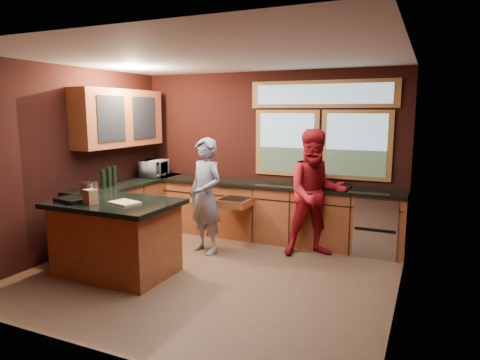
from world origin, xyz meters
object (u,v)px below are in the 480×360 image
Objects in this scene: cutting_board at (125,202)px; stock_pot at (89,189)px; island at (116,237)px; person_red at (315,193)px; person_grey at (206,196)px.

stock_pot is at bearing 165.07° from cutting_board.
person_red is at bearing 39.21° from island.
person_red is 2.63m from cutting_board.
person_grey is 7.02× the size of stock_pot.
stock_pot reaches higher than island.
person_red is 5.19× the size of cutting_board.
person_red reaches higher than island.
cutting_board is 1.46× the size of stock_pot.
person_grey is at bearing 70.54° from cutting_board.
person_red is at bearing 30.64° from stock_pot.
person_grey is 0.93× the size of person_red.
person_grey is 1.33m from cutting_board.
island is 4.43× the size of cutting_board.
person_red is 3.11m from stock_pot.
cutting_board is (0.20, -0.05, 0.48)m from island.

